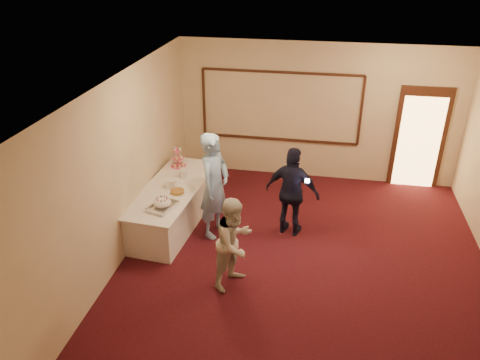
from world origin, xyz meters
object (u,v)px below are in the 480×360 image
(tart, at_px, (177,192))
(woman, at_px, (235,243))
(pavlova_tray, at_px, (162,204))
(plate_stack_a, at_px, (171,184))
(guest, at_px, (292,192))
(man, at_px, (215,186))
(buffet_table, at_px, (173,205))
(plate_stack_b, at_px, (185,173))
(cupcake_stand, at_px, (178,159))

(tart, distance_m, woman, 1.83)
(pavlova_tray, distance_m, tart, 0.56)
(plate_stack_a, distance_m, guest, 2.20)
(plate_stack_a, height_order, man, man)
(buffet_table, relative_size, plate_stack_b, 12.84)
(buffet_table, xyz_separation_m, pavlova_tray, (0.09, -0.76, 0.46))
(plate_stack_b, bearing_deg, plate_stack_a, -105.57)
(cupcake_stand, distance_m, guest, 2.48)
(cupcake_stand, xyz_separation_m, tart, (0.32, -1.09, -0.13))
(plate_stack_a, xyz_separation_m, man, (0.85, -0.15, 0.12))
(cupcake_stand, bearing_deg, pavlova_tray, -81.98)
(plate_stack_a, bearing_deg, plate_stack_b, 74.43)
(buffet_table, xyz_separation_m, cupcake_stand, (-0.14, 0.88, 0.54))
(cupcake_stand, distance_m, woman, 2.88)
(guest, bearing_deg, tart, 22.53)
(plate_stack_b, bearing_deg, pavlova_tray, -92.18)
(guest, bearing_deg, man, 25.28)
(buffet_table, xyz_separation_m, woman, (1.47, -1.49, 0.36))
(tart, bearing_deg, woman, -44.85)
(buffet_table, distance_m, plate_stack_a, 0.47)
(plate_stack_a, bearing_deg, buffet_table, 101.70)
(cupcake_stand, distance_m, plate_stack_b, 0.53)
(man, distance_m, woman, 1.47)
(tart, bearing_deg, buffet_table, 129.85)
(plate_stack_b, xyz_separation_m, man, (0.72, -0.61, 0.12))
(plate_stack_b, relative_size, man, 0.11)
(woman, relative_size, guest, 0.89)
(tart, relative_size, guest, 0.17)
(man, bearing_deg, pavlova_tray, 143.98)
(plate_stack_a, relative_size, plate_stack_b, 0.99)
(plate_stack_a, xyz_separation_m, plate_stack_b, (0.13, 0.46, 0.00))
(plate_stack_b, distance_m, man, 0.95)
(plate_stack_a, xyz_separation_m, woman, (1.46, -1.47, -0.11))
(pavlova_tray, bearing_deg, woman, -28.08)
(buffet_table, relative_size, guest, 1.58)
(pavlova_tray, xyz_separation_m, tart, (0.09, 0.55, -0.05))
(buffet_table, bearing_deg, woman, -45.53)
(plate_stack_b, relative_size, guest, 0.12)
(tart, bearing_deg, cupcake_stand, 106.18)
(pavlova_tray, xyz_separation_m, man, (0.77, 0.58, 0.12))
(buffet_table, distance_m, plate_stack_b, 0.65)
(tart, relative_size, man, 0.15)
(buffet_table, distance_m, man, 1.05)
(cupcake_stand, distance_m, plate_stack_a, 0.92)
(plate_stack_a, xyz_separation_m, guest, (2.19, 0.10, -0.02))
(guest, bearing_deg, pavlova_tray, 36.15)
(guest, bearing_deg, woman, 79.61)
(cupcake_stand, bearing_deg, woman, -55.88)
(buffet_table, height_order, plate_stack_a, plate_stack_a)
(tart, height_order, woman, woman)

